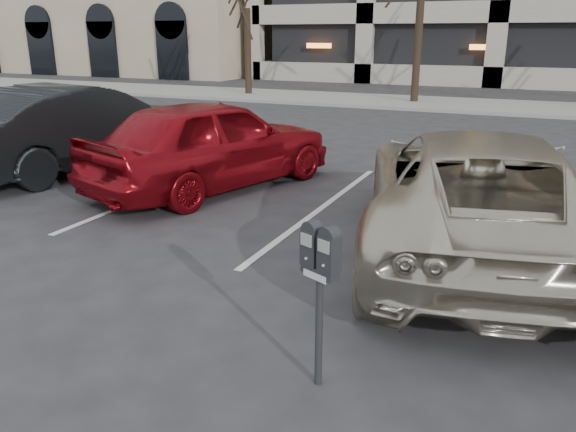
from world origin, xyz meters
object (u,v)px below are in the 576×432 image
parking_meter (320,266)px  car_dark (81,127)px  suv_silver (475,192)px  car_red (212,143)px

parking_meter → car_dark: bearing=168.4°
suv_silver → car_red: car_red is taller
car_dark → car_red: bearing=-173.4°
parking_meter → suv_silver: (0.68, 3.28, -0.21)m
car_dark → parking_meter: bearing=155.0°
parking_meter → car_red: (-3.71, 4.55, -0.19)m
car_red → car_dark: car_dark is taller
parking_meter → car_red: size_ratio=0.28×
parking_meter → car_dark: size_ratio=0.25×
car_red → car_dark: 3.06m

